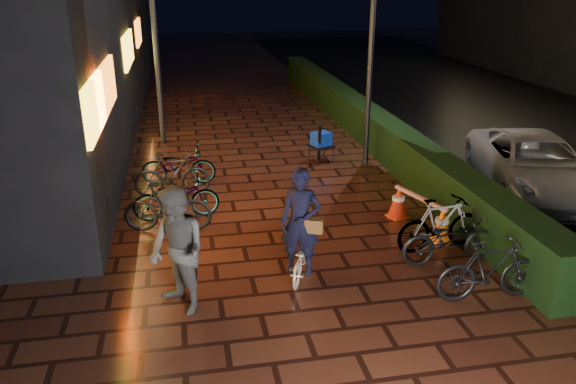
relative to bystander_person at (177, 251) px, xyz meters
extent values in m
plane|color=#381911|center=(2.24, 0.72, -0.95)|extent=(80.00, 80.00, 0.00)
cube|color=black|center=(5.54, 8.72, -0.45)|extent=(0.70, 20.00, 1.00)
imported|color=#505052|center=(0.00, 0.00, 0.00)|extent=(1.10, 1.17, 1.90)
imported|color=#AFAFB4|center=(7.89, 3.39, -0.31)|extent=(3.14, 4.95, 1.27)
cube|color=yellow|center=(-1.21, 2.22, 1.65)|extent=(0.08, 2.00, 0.90)
cube|color=orange|center=(-1.21, 3.72, 1.65)|extent=(0.08, 3.00, 0.90)
cube|color=yellow|center=(-1.21, 9.72, 1.65)|extent=(0.08, 2.80, 0.90)
cube|color=orange|center=(-1.21, 14.72, 1.65)|extent=(0.08, 2.20, 0.90)
cylinder|color=black|center=(4.82, 6.04, 1.58)|extent=(0.15, 0.15, 5.07)
cylinder|color=black|center=(-0.39, 8.90, 1.92)|extent=(0.18, 0.18, 5.74)
imported|color=white|center=(1.95, 0.63, -0.61)|extent=(0.93, 1.39, 0.69)
imported|color=black|center=(1.91, 0.54, 0.05)|extent=(0.76, 0.64, 1.77)
cube|color=brown|center=(2.09, 0.44, 0.02)|extent=(0.33, 0.24, 0.23)
cone|color=orange|center=(4.76, 1.40, -0.62)|extent=(0.42, 0.42, 0.67)
cone|color=red|center=(4.38, 2.58, -0.62)|extent=(0.42, 0.42, 0.67)
cube|color=#E8420C|center=(4.76, 1.40, -0.94)|extent=(0.46, 0.46, 0.03)
cube|color=#F94D0D|center=(4.38, 2.58, -0.94)|extent=(0.46, 0.46, 0.03)
cube|color=red|center=(4.57, 1.99, -0.32)|extent=(0.51, 1.39, 0.07)
cube|color=black|center=(3.69, 6.32, -0.51)|extent=(0.75, 0.68, 0.04)
cylinder|color=black|center=(3.53, 6.04, -0.74)|extent=(0.04, 0.04, 0.42)
cylinder|color=black|center=(3.99, 6.21, -0.74)|extent=(0.04, 0.04, 0.42)
cylinder|color=black|center=(3.39, 6.42, -0.74)|extent=(0.04, 0.04, 0.42)
cylinder|color=black|center=(3.85, 6.59, -0.74)|extent=(0.04, 0.04, 0.42)
cube|color=#0D33B5|center=(3.69, 6.32, -0.32)|extent=(0.55, 0.51, 0.34)
cylinder|color=black|center=(3.59, 6.10, -0.34)|extent=(0.19, 0.49, 1.08)
imported|color=black|center=(0.03, 5.39, -0.50)|extent=(1.77, 0.79, 0.90)
imported|color=black|center=(-0.20, 2.78, -0.45)|extent=(1.71, 0.69, 1.00)
imported|color=black|center=(-0.12, 4.62, -0.45)|extent=(1.67, 0.51, 1.00)
imported|color=black|center=(-0.04, 3.37, -0.50)|extent=(1.75, 0.71, 0.90)
imported|color=black|center=(4.58, -0.61, -0.45)|extent=(1.68, 0.51, 1.00)
imported|color=black|center=(4.52, 0.58, -0.50)|extent=(1.72, 0.62, 0.90)
imported|color=black|center=(4.56, 1.08, -0.45)|extent=(1.71, 0.66, 1.00)
camera|label=1|loc=(0.21, -7.30, 3.71)|focal=35.00mm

